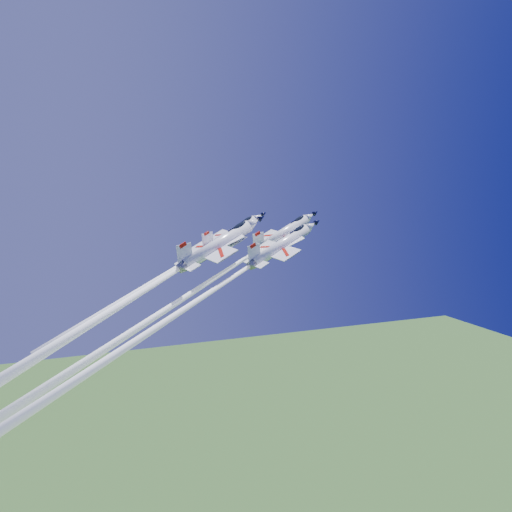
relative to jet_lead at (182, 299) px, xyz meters
name	(u,v)px	position (x,y,z in m)	size (l,w,h in m)	color
jet_lead	(182,299)	(0.00, 0.00, 0.00)	(48.63, 14.32, 46.99)	white
jet_left	(167,274)	(-2.00, 2.15, 4.24)	(35.24, 11.01, 30.36)	white
jet_right	(172,317)	(-3.57, -7.54, -1.08)	(48.69, 14.40, 46.66)	white
jet_slot	(136,295)	(-8.03, -2.20, 1.74)	(42.98, 13.62, 36.61)	white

